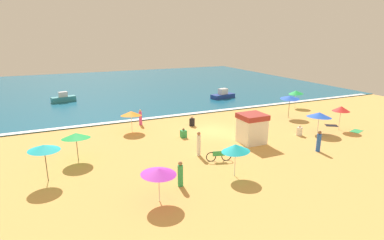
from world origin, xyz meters
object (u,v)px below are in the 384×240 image
beach_umbrella_8 (159,171)px  beachgoer_2 (140,118)px  beachgoer_5 (183,134)px  small_boat_1 (223,95)px  beachgoer_1 (299,131)px  beachgoer_3 (180,174)px  beach_umbrella_4 (44,148)px  beach_umbrella_2 (76,136)px  parked_bicycle (219,156)px  beachgoer_0 (192,122)px  beach_umbrella_5 (131,113)px  beach_umbrella_0 (319,115)px  beachgoer_4 (319,141)px  beach_umbrella_1 (290,97)px  beachgoer_6 (199,144)px  small_boat_0 (63,98)px  beach_umbrella_6 (236,148)px  beach_umbrella_7 (296,92)px  lifeguard_cabana (252,128)px  beach_umbrella_3 (341,109)px

beach_umbrella_8 → beachgoer_2: (2.94, 14.48, -1.00)m
beachgoer_5 → small_boat_1: 17.17m
beachgoer_1 → beachgoer_3: 13.83m
beach_umbrella_4 → small_boat_1: bearing=37.9°
beach_umbrella_2 → beach_umbrella_4: beach_umbrella_4 is taller
parked_bicycle → beachgoer_0: (1.84, 8.61, 0.05)m
beach_umbrella_5 → beachgoer_5: size_ratio=3.10×
beach_umbrella_0 → beachgoer_3: size_ratio=1.94×
beach_umbrella_5 → beachgoer_4: size_ratio=1.57×
beach_umbrella_1 → beachgoer_6: 14.67m
beach_umbrella_8 → beachgoer_2: 14.81m
beachgoer_4 → beachgoer_6: size_ratio=0.89×
small_boat_0 → beachgoer_5: bearing=-65.7°
beach_umbrella_6 → beach_umbrella_7: bearing=38.2°
beach_umbrella_5 → beach_umbrella_7: (20.33, 1.33, 0.16)m
beach_umbrella_4 → beach_umbrella_5: size_ratio=0.92×
beach_umbrella_1 → beach_umbrella_2: (-21.56, -3.14, -0.31)m
beach_umbrella_8 → beachgoer_4: beach_umbrella_8 is taller
beach_umbrella_6 → small_boat_0: bearing=107.6°
beach_umbrella_2 → beachgoer_3: size_ratio=1.50×
beachgoer_4 → small_boat_0: (-16.76, 26.53, -0.24)m
lifeguard_cabana → beach_umbrella_8: size_ratio=1.01×
lifeguard_cabana → beach_umbrella_7: 14.74m
beachgoer_5 → parked_bicycle: bearing=-87.4°
beachgoer_0 → beachgoer_2: beachgoer_2 is taller
beachgoer_5 → beachgoer_6: beachgoer_6 is taller
beach_umbrella_1 → beach_umbrella_2: 21.79m
beach_umbrella_5 → beachgoer_5: (3.63, -3.52, -1.36)m
beach_umbrella_1 → small_boat_0: (-21.53, 17.74, -1.61)m
beach_umbrella_7 → beach_umbrella_8: 26.11m
beachgoer_0 → beachgoer_6: size_ratio=0.54×
beach_umbrella_8 → small_boat_0: bearing=96.9°
beach_umbrella_2 → beachgoer_5: (8.74, 1.62, -1.51)m
beach_umbrella_8 → beachgoer_4: (13.32, 1.98, -0.94)m
beach_umbrella_7 → beachgoer_2: 19.08m
beach_umbrella_1 → beach_umbrella_7: (3.88, 3.33, -0.31)m
beach_umbrella_8 → beachgoer_1: bearing=20.6°
beach_umbrella_0 → beach_umbrella_5: 16.81m
beach_umbrella_3 → parked_bicycle: (-13.84, -1.90, -1.61)m
beach_umbrella_6 → beachgoer_2: beach_umbrella_6 is taller
beach_umbrella_2 → beach_umbrella_7: (25.44, 6.47, 0.01)m
beach_umbrella_8 → small_boat_0: 28.73m
beach_umbrella_0 → beachgoer_4: size_ratio=1.84×
beach_umbrella_2 → beach_umbrella_5: bearing=45.2°
lifeguard_cabana → beach_umbrella_7: size_ratio=1.13×
beach_umbrella_5 → parked_bicycle: size_ratio=1.46×
beach_umbrella_1 → beachgoer_0: (-10.72, 1.32, -1.73)m
beach_umbrella_1 → beachgoer_6: beach_umbrella_1 is taller
beachgoer_1 → parked_bicycle: bearing=-167.4°
lifeguard_cabana → small_boat_1: lifeguard_cabana is taller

